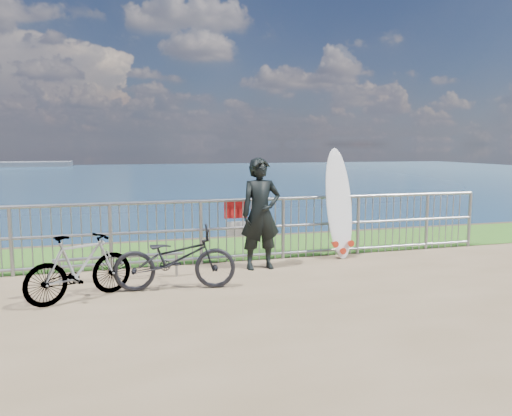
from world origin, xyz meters
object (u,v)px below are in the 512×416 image
object	(u,v)px
surfer	(261,214)
bicycle_near	(175,258)
bicycle_far	(80,267)
surfboard	(339,207)

from	to	relation	value
surfer	bicycle_near	world-z (taller)	surfer
surfer	bicycle_far	world-z (taller)	surfer
surfer	surfboard	xyz separation A→B (m)	(1.62, 0.43, 0.00)
bicycle_far	surfer	bearing A→B (deg)	-98.57
surfer	surfboard	distance (m)	1.68
surfer	bicycle_far	xyz separation A→B (m)	(-2.80, -0.96, -0.48)
surfer	bicycle_far	distance (m)	3.00
bicycle_near	surfboard	bearing A→B (deg)	-61.43
surfboard	bicycle_far	xyz separation A→B (m)	(-4.42, -1.39, -0.48)
surfboard	bicycle_near	world-z (taller)	surfboard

